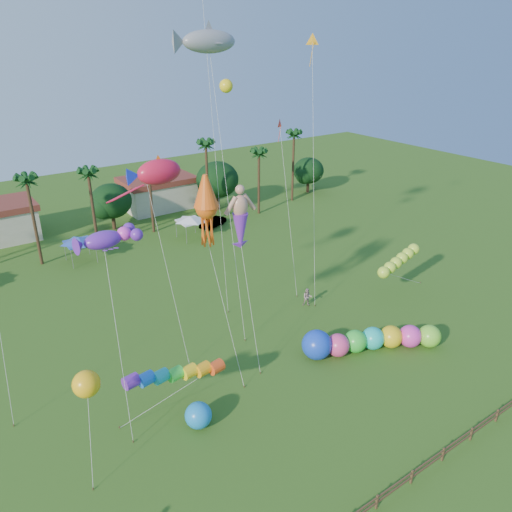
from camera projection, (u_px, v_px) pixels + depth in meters
ground at (340, 424)px, 34.20m from camera, size 160.00×160.00×0.00m
tree_line at (132, 198)px, 67.13m from camera, size 69.46×8.91×11.00m
buildings_row at (71, 211)px, 69.02m from camera, size 35.00×7.00×4.00m
tent_row at (80, 241)px, 57.00m from camera, size 31.00×4.00×0.60m
fence at (412, 475)px, 29.47m from camera, size 36.12×0.12×1.00m
car_b at (213, 221)px, 68.89m from camera, size 4.73×3.26×1.48m
spectator_b at (307, 297)px, 48.73m from camera, size 1.13×1.11×1.84m
caterpillar_inflatable at (366, 340)px, 41.68m from camera, size 11.58×6.89×2.48m
blue_ball at (198, 415)px, 33.67m from camera, size 1.84×1.84×1.84m
rainbow_tube at (195, 376)px, 34.38m from camera, size 8.69×1.93×3.40m
green_worm at (384, 273)px, 48.33m from camera, size 9.92×3.72×4.02m
orange_ball_kite at (86, 384)px, 28.51m from camera, size 2.01×2.67×6.98m
merman_kite at (240, 222)px, 38.02m from camera, size 2.16×4.75×13.83m
fish_kite at (159, 172)px, 38.27m from camera, size 5.39×5.88×15.90m
shark_kite at (209, 42)px, 38.56m from camera, size 6.49×7.71×25.03m
squid_kite at (206, 208)px, 36.11m from camera, size 2.21×5.96×15.53m
lobster_kite at (103, 240)px, 30.06m from camera, size 4.59×5.00×13.90m
delta_kite_red at (280, 128)px, 48.43m from camera, size 1.80×5.36×17.00m
delta_kite_yellow at (312, 46)px, 43.12m from camera, size 2.24×4.43×24.55m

